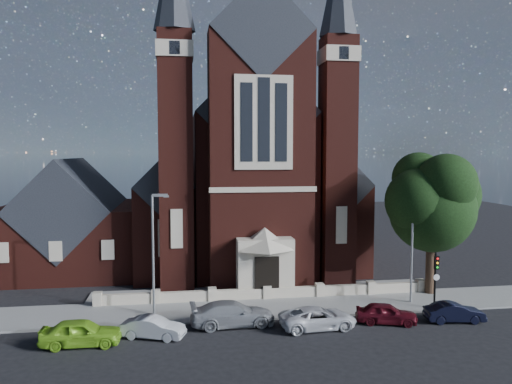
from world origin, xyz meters
TOP-DOWN VIEW (x-y plane):
  - ground at (0.00, 15.00)m, footprint 120.00×120.00m
  - pavement_strip at (0.00, 4.50)m, footprint 60.00×5.00m
  - forecourt_paving at (0.00, 8.50)m, footprint 26.00×3.00m
  - forecourt_wall at (0.00, 6.50)m, footprint 24.00×0.40m
  - church at (-0.00, 22.94)m, footprint 20.01×34.90m
  - parish_hall at (-16.00, 18.00)m, footprint 12.00×12.20m
  - street_tree at (12.60, 5.71)m, footprint 6.40×6.60m
  - street_lamp_left at (-7.91, 4.00)m, footprint 1.16×0.22m
  - street_lamp_right at (10.09, 4.00)m, footprint 1.16×0.22m
  - traffic_signal at (11.00, 2.43)m, footprint 0.28×0.42m
  - car_lime_van at (-11.75, -0.61)m, footprint 4.41×1.81m
  - car_silver_a at (-7.83, -0.01)m, footprint 3.93×2.41m
  - car_silver_b at (-3.05, 1.34)m, footprint 5.36×2.41m
  - car_white_suv at (2.08, 0.09)m, footprint 4.88×2.51m
  - car_dark_red at (6.59, 0.34)m, footprint 4.10×2.59m
  - car_navy at (11.01, -0.03)m, footprint 3.83×1.70m

SIDE VIEW (x-z plane):
  - ground at x=0.00m, z-range 0.00..0.00m
  - pavement_strip at x=0.00m, z-range -0.06..0.06m
  - forecourt_paving at x=0.00m, z-range -0.07..0.07m
  - forecourt_wall at x=0.00m, z-range -0.45..0.45m
  - car_navy at x=11.01m, z-range 0.00..1.22m
  - car_silver_a at x=-7.83m, z-range 0.00..1.22m
  - car_dark_red at x=6.59m, z-range 0.00..1.30m
  - car_white_suv at x=2.08m, z-range 0.00..1.32m
  - car_lime_van at x=-11.75m, z-range 0.00..1.50m
  - car_silver_b at x=-3.05m, z-range 0.00..1.52m
  - traffic_signal at x=11.00m, z-range 0.58..4.58m
  - parish_hall at x=-16.00m, z-range -1.11..9.13m
  - street_lamp_left at x=-7.91m, z-range 0.55..8.64m
  - street_lamp_right at x=10.09m, z-range 0.55..8.64m
  - street_tree at x=12.60m, z-range 1.61..12.31m
  - church at x=0.00m, z-range -6.41..22.79m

